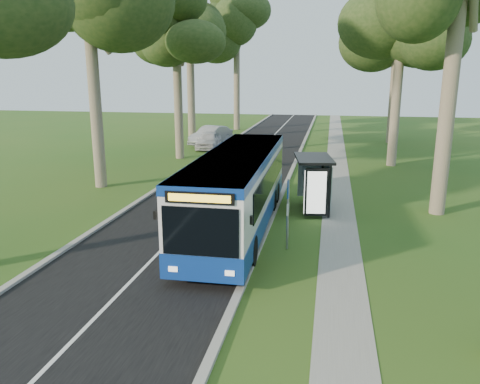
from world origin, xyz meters
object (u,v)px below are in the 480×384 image
object	(u,v)px
car_silver	(211,136)
litter_bin	(313,190)
bus_shelter	(316,175)
bus	(238,190)
bus_stop_sign	(288,206)
car_white	(209,140)

from	to	relation	value
car_silver	litter_bin	bearing A→B (deg)	-43.74
bus_shelter	car_silver	size ratio (longest dim) A/B	0.62
bus_shelter	litter_bin	size ratio (longest dim) A/B	3.22
bus	car_silver	xyz separation A→B (m)	(-7.18, 23.34, -0.82)
bus_stop_sign	car_silver	distance (m)	27.01
bus_shelter	litter_bin	world-z (taller)	bus_shelter
litter_bin	bus_stop_sign	bearing A→B (deg)	-95.05
bus	bus_shelter	bearing A→B (deg)	43.47
bus_stop_sign	litter_bin	world-z (taller)	bus_stop_sign
car_silver	bus	bearing A→B (deg)	-56.10
bus_stop_sign	bus_shelter	xyz separation A→B (m)	(0.83, 4.96, 0.16)
bus	litter_bin	bearing A→B (deg)	61.26
bus	litter_bin	world-z (taller)	bus
bus_shelter	car_white	xyz separation A→B (m)	(-9.87, 18.03, -1.06)
bus_stop_sign	car_white	bearing A→B (deg)	114.99
bus_shelter	litter_bin	xyz separation A→B (m)	(-0.17, 2.49, -1.31)
bus_shelter	litter_bin	bearing A→B (deg)	85.05
bus_stop_sign	car_silver	size ratio (longest dim) A/B	0.51
bus	litter_bin	distance (m)	6.32
bus_shelter	bus	bearing A→B (deg)	-144.52
car_silver	car_white	bearing A→B (deg)	-63.70
bus	bus_shelter	xyz separation A→B (m)	(3.07, 3.00, 0.14)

